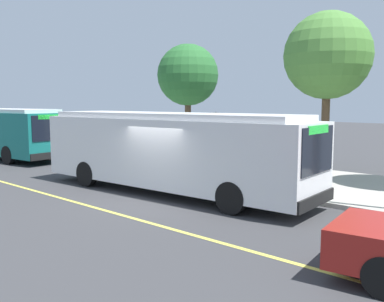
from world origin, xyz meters
The scene contains 9 objects.
ground_plane centered at (0.00, 0.00, 0.00)m, with size 120.00×120.00×0.00m, color #38383A.
sidewalk_curb centered at (0.00, 6.00, 0.07)m, with size 44.00×6.40×0.15m, color #A8A399.
lane_stripe_center centered at (0.00, -2.20, 0.00)m, with size 36.00×0.14×0.01m, color #E0D64C.
transit_bus_main centered at (-0.52, 1.01, 1.62)m, with size 11.44×3.24×2.95m.
bus_shelter centered at (-2.38, 6.23, 1.92)m, with size 2.90×1.60×2.48m.
waiting_bench centered at (-2.44, 6.05, 0.63)m, with size 1.60×0.48×0.95m.
route_sign_post centered at (-0.29, 3.40, 1.96)m, with size 0.44×0.08×2.80m.
street_tree_upstreet centered at (2.08, 8.34, 5.36)m, with size 3.86×3.86×7.17m.
street_tree_downstreet centered at (-6.14, 8.12, 4.85)m, with size 3.48×3.48×6.47m.
Camera 1 is at (10.46, -9.97, 3.34)m, focal length 39.84 mm.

